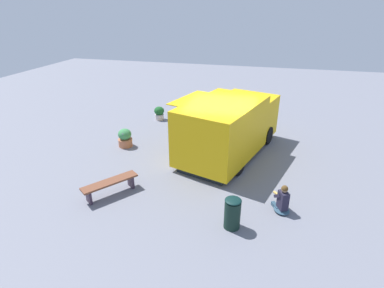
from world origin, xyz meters
TOP-DOWN VIEW (x-y plane):
  - ground_plane at (0.00, 0.00)m, footprint 40.00×40.00m
  - food_truck at (0.29, 0.53)m, footprint 4.04×5.70m
  - person_customer at (2.36, -2.91)m, footprint 0.63×0.76m
  - planter_flowering_near at (-3.81, 3.58)m, footprint 0.52×0.52m
  - planter_flowering_far at (-4.06, 0.07)m, footprint 0.61×0.61m
  - plaza_bench at (-2.89, -3.39)m, footprint 1.39×1.68m
  - trash_bin at (1.05, -3.99)m, footprint 0.45×0.45m

SIDE VIEW (x-z plane):
  - ground_plane at x=0.00m, z-range 0.00..0.00m
  - person_customer at x=2.36m, z-range -0.11..0.77m
  - planter_flowering_near at x=-3.81m, z-range 0.02..0.71m
  - plaza_bench at x=-2.89m, z-range 0.13..0.62m
  - planter_flowering_far at x=-4.06m, z-range -0.01..0.77m
  - trash_bin at x=1.05m, z-range 0.01..0.92m
  - food_truck at x=0.29m, z-range -0.04..2.26m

